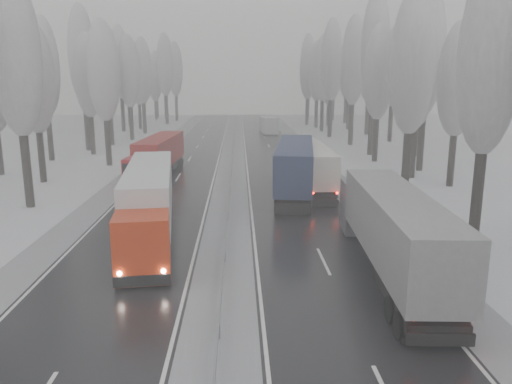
{
  "coord_description": "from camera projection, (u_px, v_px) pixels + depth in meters",
  "views": [
    {
      "loc": [
        0.79,
        -12.9,
        9.37
      ],
      "look_at": [
        1.91,
        19.22,
        2.2
      ],
      "focal_mm": 35.0,
      "sensor_mm": 36.0,
      "label": 1
    }
  ],
  "objects": [
    {
      "name": "tree_27",
      "position": [
        394.0,
        68.0,
        76.63
      ],
      "size": [
        3.6,
        3.6,
        17.62
      ],
      "color": "black",
      "rests_on": "ground"
    },
    {
      "name": "tree_39",
      "position": [
        317.0,
        77.0,
        130.81
      ],
      "size": [
        3.6,
        3.6,
        16.19
      ],
      "color": "black",
      "rests_on": "ground"
    },
    {
      "name": "tree_63",
      "position": [
        44.0,
        68.0,
        58.03
      ],
      "size": [
        3.6,
        3.6,
        16.88
      ],
      "color": "black",
      "rests_on": "ground"
    },
    {
      "name": "tree_69",
      "position": [
        104.0,
        62.0,
        82.46
      ],
      "size": [
        3.6,
        3.6,
        19.35
      ],
      "color": "black",
      "rests_on": "ground"
    },
    {
      "name": "tree_23",
      "position": [
        420.0,
        86.0,
        61.86
      ],
      "size": [
        3.6,
        3.6,
        13.55
      ],
      "color": "black",
      "rests_on": "ground"
    },
    {
      "name": "tree_29",
      "position": [
        369.0,
        67.0,
        86.95
      ],
      "size": [
        3.6,
        3.6,
        18.11
      ],
      "color": "black",
      "rests_on": "ground"
    },
    {
      "name": "tree_33",
      "position": [
        329.0,
        82.0,
        104.17
      ],
      "size": [
        3.6,
        3.6,
        14.33
      ],
      "color": "black",
      "rests_on": "ground"
    },
    {
      "name": "tree_74",
      "position": [
        165.0,
        65.0,
        108.21
      ],
      "size": [
        3.6,
        3.6,
        19.68
      ],
      "color": "black",
      "rests_on": "ground"
    },
    {
      "name": "tree_35",
      "position": [
        347.0,
        70.0,
        110.73
      ],
      "size": [
        3.6,
        3.6,
        18.25
      ],
      "color": "black",
      "rests_on": "ground"
    },
    {
      "name": "tree_21",
      "position": [
        427.0,
        55.0,
        50.87
      ],
      "size": [
        3.6,
        3.6,
        18.62
      ],
      "color": "black",
      "rests_on": "ground"
    },
    {
      "name": "carriageway_left",
      "position": [
        170.0,
        190.0,
        43.67
      ],
      "size": [
        7.5,
        200.0,
        0.03
      ],
      "primitive_type": "cube",
      "color": "black",
      "rests_on": "ground"
    },
    {
      "name": "tree_32",
      "position": [
        317.0,
        72.0,
        99.74
      ],
      "size": [
        3.6,
        3.6,
        17.33
      ],
      "color": "black",
      "rests_on": "ground"
    },
    {
      "name": "tree_25",
      "position": [
        418.0,
        57.0,
        66.38
      ],
      "size": [
        3.6,
        3.6,
        19.44
      ],
      "color": "black",
      "rests_on": "ground"
    },
    {
      "name": "tree_18",
      "position": [
        413.0,
        64.0,
        39.13
      ],
      "size": [
        3.6,
        3.6,
        16.58
      ],
      "color": "black",
      "rests_on": "ground"
    },
    {
      "name": "tree_76",
      "position": [
        175.0,
        70.0,
        117.56
      ],
      "size": [
        3.6,
        3.6,
        18.55
      ],
      "color": "black",
      "rests_on": "ground"
    },
    {
      "name": "tree_20",
      "position": [
        418.0,
        73.0,
        47.29
      ],
      "size": [
        3.6,
        3.6,
        15.71
      ],
      "color": "black",
      "rests_on": "ground"
    },
    {
      "name": "median_slush",
      "position": [
        230.0,
        190.0,
        43.85
      ],
      "size": [
        3.0,
        200.0,
        0.04
      ],
      "primitive_type": "cube",
      "color": "#A0A2A8",
      "rests_on": "ground"
    },
    {
      "name": "tree_24",
      "position": [
        375.0,
        50.0,
        62.1
      ],
      "size": [
        3.6,
        3.6,
        20.49
      ],
      "color": "black",
      "rests_on": "ground"
    },
    {
      "name": "tree_37",
      "position": [
        334.0,
        76.0,
        120.56
      ],
      "size": [
        3.6,
        3.6,
        16.37
      ],
      "color": "black",
      "rests_on": "ground"
    },
    {
      "name": "tree_70",
      "position": [
        142.0,
        71.0,
        88.88
      ],
      "size": [
        3.6,
        3.6,
        17.09
      ],
      "color": "black",
      "rests_on": "ground"
    },
    {
      "name": "tree_28",
      "position": [
        332.0,
        61.0,
        82.58
      ],
      "size": [
        3.6,
        3.6,
        19.62
      ],
      "color": "black",
      "rests_on": "ground"
    },
    {
      "name": "tree_26",
      "position": [
        354.0,
        62.0,
        72.32
      ],
      "size": [
        3.6,
        3.6,
        18.78
      ],
      "color": "black",
      "rests_on": "ground"
    },
    {
      "name": "shoulder_right",
      "position": [
        345.0,
        189.0,
        44.2
      ],
      "size": [
        2.4,
        200.0,
        0.04
      ],
      "primitive_type": "cube",
      "color": "#A0A2A8",
      "rests_on": "ground"
    },
    {
      "name": "tree_75",
      "position": [
        127.0,
        69.0,
        111.95
      ],
      "size": [
        3.6,
        3.6,
        18.6
      ],
      "color": "black",
      "rests_on": "ground"
    },
    {
      "name": "tree_30",
      "position": [
        323.0,
        69.0,
        92.34
      ],
      "size": [
        3.6,
        3.6,
        17.86
      ],
      "color": "black",
      "rests_on": "ground"
    },
    {
      "name": "truck_cream_box",
      "position": [
        311.0,
        163.0,
        44.17
      ],
      "size": [
        2.48,
        15.14,
        3.87
      ],
      "rotation": [
        0.0,
        0.0,
        -0.01
      ],
      "color": "#999787",
      "rests_on": "ground"
    },
    {
      "name": "truck_red_red",
      "position": [
        158.0,
        155.0,
        48.69
      ],
      "size": [
        3.51,
        15.54,
        3.96
      ],
      "rotation": [
        0.0,
        0.0,
        -0.07
      ],
      "color": "#AB0910",
      "rests_on": "ground"
    },
    {
      "name": "tree_60",
      "position": [
        34.0,
        78.0,
        45.26
      ],
      "size": [
        3.6,
        3.6,
        14.84
      ],
      "color": "black",
      "rests_on": "ground"
    },
    {
      "name": "tree_22",
      "position": [
        379.0,
        73.0,
        57.42
      ],
      "size": [
        3.6,
        3.6,
        15.86
      ],
      "color": "black",
      "rests_on": "ground"
    },
    {
      "name": "tree_34",
      "position": [
        308.0,
        71.0,
        106.6
      ],
      "size": [
        3.6,
        3.6,
        17.63
      ],
      "color": "black",
      "rests_on": "ground"
    },
    {
      "name": "median_guardrail",
      "position": [
        230.0,
        183.0,
        43.71
      ],
      "size": [
        0.12,
        200.0,
        0.76
      ],
      "color": "slate",
      "rests_on": "ground"
    },
    {
      "name": "tree_58",
      "position": [
        15.0,
        56.0,
        35.62
      ],
      "size": [
        3.6,
        3.6,
        17.21
      ],
      "color": "black",
      "rests_on": "ground"
    },
    {
      "name": "box_truck_distant",
      "position": [
        269.0,
        125.0,
        90.78
      ],
      "size": [
        3.11,
        8.28,
        3.03
      ],
      "rotation": [
        0.0,
        0.0,
        0.08
      ],
      "color": "#B0B3B7",
      "rests_on": "ground"
    },
    {
      "name": "tree_65",
      "position": [
        82.0,
        57.0,
        66.5
      ],
      "size": [
        3.6,
        3.6,
        19.48
      ],
      "color": "black",
      "rests_on": "ground"
    },
    {
      "name": "tree_68",
      "position": [
        129.0,
        72.0,
        79.1
      ],
      "size": [
        3.6,
        3.6,
        16.65
      ],
      "color": "black",
      "rests_on": "ground"
    },
    {
      "name": "tree_62",
      "position": [
        103.0,
        72.0,
        54.51
      ],
      "size": [
        3.6,
        3.6,
        16.04
      ],
      "color": "black",
      "rests_on": "ground"
    },
    {
      "name": "shoulder_left",
      "position": [
        113.0,
        191.0,
        43.5
      ],
      "size": [
        2.4,
        200.0,
        0.04
      ],
      "primitive_type": "cube",
      "color": "#A0A2A8",
      "rests_on": "ground"
    },
    {
      "name": "tree_72",
      "position": [
        138.0,
        79.0,
        98.18
      ],
      "size": [
        3.6,
        3.6,
        15.11
      ],
      "color": "black",
      "rests_on": "ground"
    },
    {
      "name": "tree_78",
      "position": [
        164.0,
        68.0,
        123.73
      ],
      "size": [
        3.6,
        3.6,
        19.55
      ],
      "color": "black",
      "rests_on": "ground"
    },
    {
      "name": "truck_blue_box",
      "position": [
        295.0,
        164.0,
        41.73
      ],
      "size": [
        4.95,
        17.35,
        4.41
      ],
      "rotation": [
        0.0,
        0.0,
        -0.13
      ],
      "color": "navy",
      "rests_on": "ground"
    },
    {
      "name": "carriageway_right",
      "position": [
        289.0,
        189.0,
        44.03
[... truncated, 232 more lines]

